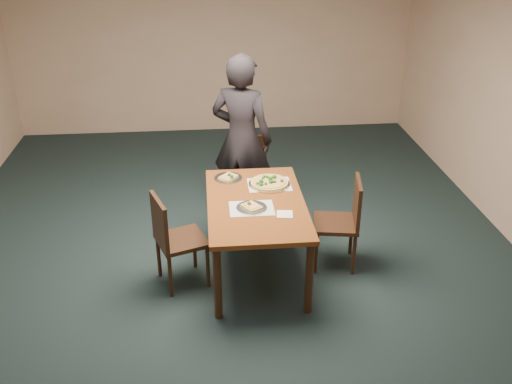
{
  "coord_description": "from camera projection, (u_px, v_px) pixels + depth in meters",
  "views": [
    {
      "loc": [
        -0.19,
        -4.67,
        3.17
      ],
      "look_at": [
        0.26,
        -0.03,
        0.85
      ],
      "focal_mm": 40.0,
      "sensor_mm": 36.0,
      "label": 1
    }
  ],
  "objects": [
    {
      "name": "placemat_main",
      "position": [
        269.0,
        184.0,
        5.59
      ],
      "size": [
        0.42,
        0.32,
        0.0
      ],
      "primitive_type": "cube",
      "color": "white",
      "rests_on": "dining_table"
    },
    {
      "name": "napkin",
      "position": [
        285.0,
        214.0,
        5.04
      ],
      "size": [
        0.16,
        0.16,
        0.01
      ],
      "primitive_type": "cube",
      "rotation": [
        0.0,
        0.0,
        -0.13
      ],
      "color": "white",
      "rests_on": "dining_table"
    },
    {
      "name": "dining_table",
      "position": [
        256.0,
        210.0,
        5.3
      ],
      "size": [
        0.9,
        1.5,
        0.75
      ],
      "color": "#623013",
      "rests_on": "ground"
    },
    {
      "name": "chair_right",
      "position": [
        344.0,
        218.0,
        5.47
      ],
      "size": [
        0.49,
        0.49,
        0.91
      ],
      "rotation": [
        0.0,
        0.0,
        -1.74
      ],
      "color": "black",
      "rests_on": "ground"
    },
    {
      "name": "chair_left",
      "position": [
        173.0,
        236.0,
        5.17
      ],
      "size": [
        0.54,
        0.54,
        0.91
      ],
      "rotation": [
        0.0,
        0.0,
        1.92
      ],
      "color": "black",
      "rests_on": "ground"
    },
    {
      "name": "diner",
      "position": [
        242.0,
        139.0,
        6.19
      ],
      "size": [
        0.81,
        0.69,
        1.87
      ],
      "primitive_type": "imported",
      "rotation": [
        0.0,
        0.0,
        2.71
      ],
      "color": "black",
      "rests_on": "ground"
    },
    {
      "name": "ground",
      "position": [
        229.0,
        269.0,
        5.6
      ],
      "size": [
        8.0,
        8.0,
        0.0
      ],
      "primitive_type": "plane",
      "color": "black",
      "rests_on": "ground"
    },
    {
      "name": "slice_plate_near",
      "position": [
        252.0,
        207.0,
        5.14
      ],
      "size": [
        0.28,
        0.28,
        0.06
      ],
      "color": "silver",
      "rests_on": "dining_table"
    },
    {
      "name": "room_shell",
      "position": [
        225.0,
        98.0,
        4.82
      ],
      "size": [
        8.0,
        8.0,
        8.0
      ],
      "color": "#CCA98D",
      "rests_on": "ground"
    },
    {
      "name": "pizza_pan",
      "position": [
        269.0,
        182.0,
        5.57
      ],
      "size": [
        0.41,
        0.41,
        0.07
      ],
      "color": "silver",
      "rests_on": "dining_table"
    },
    {
      "name": "placemat_near",
      "position": [
        252.0,
        208.0,
        5.14
      ],
      "size": [
        0.4,
        0.3,
        0.0
      ],
      "primitive_type": "cube",
      "color": "white",
      "rests_on": "dining_table"
    },
    {
      "name": "slice_plate_far",
      "position": [
        228.0,
        177.0,
        5.71
      ],
      "size": [
        0.28,
        0.28,
        0.06
      ],
      "color": "silver",
      "rests_on": "dining_table"
    },
    {
      "name": "chair_far",
      "position": [
        250.0,
        173.0,
        6.41
      ],
      "size": [
        0.45,
        0.45,
        0.91
      ],
      "rotation": [
        0.0,
        0.0,
        0.07
      ],
      "color": "black",
      "rests_on": "ground"
    }
  ]
}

